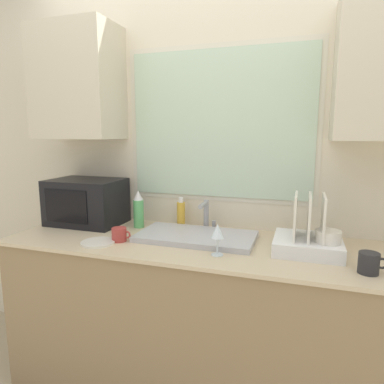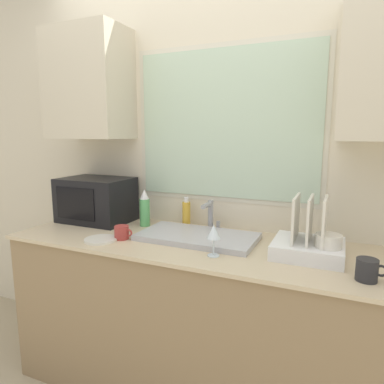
# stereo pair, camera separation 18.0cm
# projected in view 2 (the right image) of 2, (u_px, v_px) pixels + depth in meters

# --- Properties ---
(countertop) EXTENTS (2.21, 0.69, 0.90)m
(countertop) POSITION_uv_depth(u_px,v_px,m) (203.00, 319.00, 1.93)
(countertop) COLOR #8C7251
(countertop) RESTS_ON ground_plane
(wall_back) EXTENTS (6.00, 0.38, 2.60)m
(wall_back) POSITION_uv_depth(u_px,v_px,m) (224.00, 148.00, 2.06)
(wall_back) COLOR beige
(wall_back) RESTS_ON ground_plane
(sink_basin) EXTENTS (0.65, 0.35, 0.03)m
(sink_basin) POSITION_uv_depth(u_px,v_px,m) (198.00, 237.00, 1.91)
(sink_basin) COLOR #B2B2B7
(sink_basin) RESTS_ON countertop
(faucet) EXTENTS (0.08, 0.14, 0.18)m
(faucet) POSITION_uv_depth(u_px,v_px,m) (210.00, 213.00, 2.06)
(faucet) COLOR #99999E
(faucet) RESTS_ON countertop
(microwave) EXTENTS (0.46, 0.33, 0.29)m
(microwave) POSITION_uv_depth(u_px,v_px,m) (96.00, 200.00, 2.29)
(microwave) COLOR black
(microwave) RESTS_ON countertop
(dish_rack) EXTENTS (0.33, 0.31, 0.29)m
(dish_rack) POSITION_uv_depth(u_px,v_px,m) (310.00, 243.00, 1.64)
(dish_rack) COLOR white
(dish_rack) RESTS_ON countertop
(spray_bottle) EXTENTS (0.06, 0.06, 0.24)m
(spray_bottle) POSITION_uv_depth(u_px,v_px,m) (145.00, 208.00, 2.17)
(spray_bottle) COLOR #59B266
(spray_bottle) RESTS_ON countertop
(soap_bottle) EXTENTS (0.05, 0.05, 0.19)m
(soap_bottle) POSITION_uv_depth(u_px,v_px,m) (186.00, 214.00, 2.16)
(soap_bottle) COLOR gold
(soap_bottle) RESTS_ON countertop
(mug_near_sink) EXTENTS (0.11, 0.08, 0.08)m
(mug_near_sink) POSITION_uv_depth(u_px,v_px,m) (122.00, 232.00, 1.91)
(mug_near_sink) COLOR #A53833
(mug_near_sink) RESTS_ON countertop
(wine_glass) EXTENTS (0.07, 0.07, 0.16)m
(wine_glass) POSITION_uv_depth(u_px,v_px,m) (214.00, 233.00, 1.63)
(wine_glass) COLOR silver
(wine_glass) RESTS_ON countertop
(mug_by_rack) EXTENTS (0.12, 0.08, 0.09)m
(mug_by_rack) POSITION_uv_depth(u_px,v_px,m) (367.00, 270.00, 1.37)
(mug_by_rack) COLOR #262628
(mug_by_rack) RESTS_ON countertop
(small_plate) EXTENTS (0.18, 0.18, 0.01)m
(small_plate) POSITION_uv_depth(u_px,v_px,m) (101.00, 240.00, 1.89)
(small_plate) COLOR silver
(small_plate) RESTS_ON countertop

